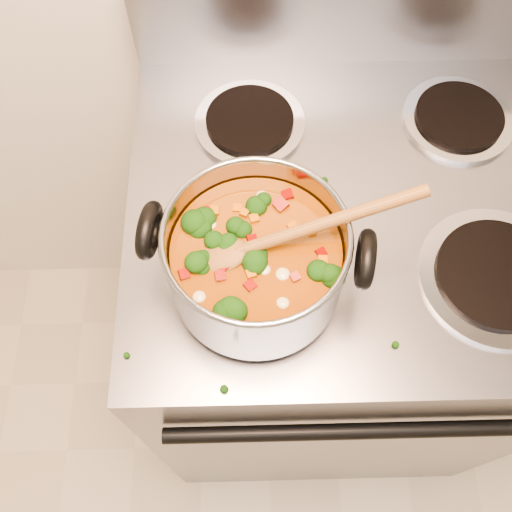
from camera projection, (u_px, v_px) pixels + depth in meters
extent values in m
cube|color=gray|center=(329.00, 308.00, 1.28)|extent=(0.72, 0.63, 0.92)
cube|color=gray|center=(352.00, 18.00, 0.94)|extent=(0.72, 0.03, 0.16)
cylinder|color=black|center=(374.00, 431.00, 0.83)|extent=(0.62, 0.02, 0.02)
cylinder|color=#A5A5AD|center=(254.00, 281.00, 0.80)|extent=(0.22, 0.22, 0.01)
cylinder|color=black|center=(254.00, 279.00, 0.80)|extent=(0.17, 0.17, 0.01)
cylinder|color=#A5A5AD|center=(496.00, 276.00, 0.81)|extent=(0.22, 0.22, 0.01)
cylinder|color=black|center=(498.00, 274.00, 0.80)|extent=(0.17, 0.17, 0.01)
cylinder|color=#A5A5AD|center=(250.00, 123.00, 0.93)|extent=(0.18, 0.18, 0.01)
cylinder|color=black|center=(250.00, 120.00, 0.93)|extent=(0.14, 0.14, 0.01)
cylinder|color=#A5A5AD|center=(458.00, 119.00, 0.94)|extent=(0.18, 0.18, 0.01)
cylinder|color=black|center=(460.00, 116.00, 0.93)|extent=(0.14, 0.14, 0.01)
cylinder|color=#96979E|center=(256.00, 259.00, 0.73)|extent=(0.23, 0.23, 0.12)
torus|color=#96979E|center=(256.00, 236.00, 0.68)|extent=(0.23, 0.23, 0.01)
cylinder|color=#853A0C|center=(256.00, 265.00, 0.75)|extent=(0.22, 0.22, 0.09)
torus|color=black|center=(149.00, 230.00, 0.71)|extent=(0.03, 0.08, 0.08)
torus|color=black|center=(365.00, 259.00, 0.69)|extent=(0.03, 0.08, 0.08)
ellipsoid|color=black|center=(190.00, 286.00, 0.69)|extent=(0.04, 0.04, 0.03)
ellipsoid|color=black|center=(190.00, 269.00, 0.70)|extent=(0.04, 0.04, 0.03)
ellipsoid|color=black|center=(269.00, 268.00, 0.70)|extent=(0.04, 0.04, 0.03)
ellipsoid|color=black|center=(330.00, 266.00, 0.70)|extent=(0.04, 0.04, 0.03)
ellipsoid|color=black|center=(321.00, 242.00, 0.71)|extent=(0.04, 0.04, 0.03)
ellipsoid|color=black|center=(270.00, 193.00, 0.75)|extent=(0.04, 0.04, 0.03)
ellipsoid|color=black|center=(286.00, 278.00, 0.69)|extent=(0.04, 0.04, 0.03)
ellipsoid|color=black|center=(245.00, 304.00, 0.68)|extent=(0.04, 0.04, 0.03)
ellipsoid|color=maroon|center=(253.00, 246.00, 0.71)|extent=(0.01, 0.01, 0.01)
ellipsoid|color=maroon|center=(279.00, 229.00, 0.72)|extent=(0.01, 0.01, 0.01)
ellipsoid|color=maroon|center=(285.00, 276.00, 0.69)|extent=(0.01, 0.01, 0.01)
ellipsoid|color=maroon|center=(265.00, 276.00, 0.69)|extent=(0.01, 0.01, 0.01)
ellipsoid|color=maroon|center=(214.00, 279.00, 0.69)|extent=(0.01, 0.01, 0.01)
ellipsoid|color=maroon|center=(198.00, 222.00, 0.73)|extent=(0.01, 0.01, 0.01)
ellipsoid|color=maroon|center=(211.00, 245.00, 0.71)|extent=(0.01, 0.01, 0.01)
ellipsoid|color=maroon|center=(254.00, 190.00, 0.75)|extent=(0.01, 0.01, 0.01)
ellipsoid|color=maroon|center=(316.00, 290.00, 0.68)|extent=(0.01, 0.01, 0.01)
ellipsoid|color=maroon|center=(203.00, 298.00, 0.68)|extent=(0.01, 0.01, 0.01)
ellipsoid|color=maroon|center=(211.00, 234.00, 0.72)|extent=(0.01, 0.01, 0.01)
ellipsoid|color=#A35409|center=(311.00, 298.00, 0.68)|extent=(0.01, 0.01, 0.01)
ellipsoid|color=#A35409|center=(235.00, 252.00, 0.71)|extent=(0.01, 0.01, 0.01)
ellipsoid|color=#A35409|center=(239.00, 286.00, 0.69)|extent=(0.01, 0.01, 0.01)
ellipsoid|color=#A35409|center=(211.00, 234.00, 0.72)|extent=(0.01, 0.01, 0.01)
ellipsoid|color=#A35409|center=(193.00, 234.00, 0.72)|extent=(0.01, 0.01, 0.01)
ellipsoid|color=#A35409|center=(260.00, 186.00, 0.75)|extent=(0.01, 0.01, 0.01)
ellipsoid|color=#A35409|center=(271.00, 263.00, 0.70)|extent=(0.01, 0.01, 0.01)
ellipsoid|color=#A35409|center=(218.00, 306.00, 0.67)|extent=(0.01, 0.01, 0.01)
ellipsoid|color=#A35409|center=(233.00, 260.00, 0.70)|extent=(0.01, 0.01, 0.01)
ellipsoid|color=#A35409|center=(207.00, 265.00, 0.70)|extent=(0.01, 0.01, 0.01)
ellipsoid|color=#A35409|center=(307.00, 213.00, 0.73)|extent=(0.01, 0.01, 0.01)
ellipsoid|color=#C6B988|center=(257.00, 320.00, 0.67)|extent=(0.02, 0.02, 0.01)
ellipsoid|color=#C6B988|center=(297.00, 285.00, 0.69)|extent=(0.02, 0.02, 0.01)
ellipsoid|color=#C6B988|center=(295.00, 286.00, 0.69)|extent=(0.02, 0.02, 0.01)
ellipsoid|color=#C6B988|center=(238.00, 210.00, 0.73)|extent=(0.02, 0.02, 0.01)
ellipsoid|color=#C6B988|center=(279.00, 290.00, 0.68)|extent=(0.02, 0.02, 0.01)
ellipsoid|color=#C6B988|center=(283.00, 245.00, 0.71)|extent=(0.02, 0.02, 0.01)
ellipsoid|color=brown|center=(221.00, 257.00, 0.71)|extent=(0.08, 0.06, 0.04)
cylinder|color=brown|center=(322.00, 224.00, 0.69)|extent=(0.26, 0.06, 0.08)
ellipsoid|color=black|center=(126.00, 366.00, 0.75)|extent=(0.01, 0.01, 0.01)
ellipsoid|color=black|center=(396.00, 358.00, 0.75)|extent=(0.01, 0.01, 0.01)
ellipsoid|color=black|center=(273.00, 388.00, 0.73)|extent=(0.01, 0.01, 0.01)
ellipsoid|color=black|center=(369.00, 208.00, 0.86)|extent=(0.01, 0.01, 0.01)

